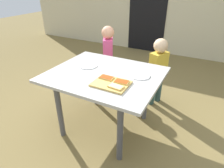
{
  "coord_description": "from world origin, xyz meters",
  "views": [
    {
      "loc": [
        0.94,
        -1.61,
        1.61
      ],
      "look_at": [
        0.09,
        0.0,
        0.61
      ],
      "focal_mm": 30.9,
      "sensor_mm": 36.0,
      "label": 1
    }
  ],
  "objects_px": {
    "child_right": "(158,67)",
    "plate_white_right": "(140,75)",
    "pizza_slice_far_right": "(122,82)",
    "cutting_board": "(111,84)",
    "pizza_slice_near_right": "(116,87)",
    "dining_table": "(105,81)",
    "pizza_slice_far_left": "(106,78)",
    "plate_white_left": "(88,66)",
    "child_left": "(108,53)"
  },
  "relations": [
    {
      "from": "pizza_slice_near_right",
      "to": "plate_white_right",
      "type": "bearing_deg",
      "value": 74.69
    },
    {
      "from": "dining_table",
      "to": "plate_white_left",
      "type": "distance_m",
      "value": 0.29
    },
    {
      "from": "pizza_slice_far_left",
      "to": "plate_white_left",
      "type": "bearing_deg",
      "value": 149.93
    },
    {
      "from": "plate_white_left",
      "to": "child_right",
      "type": "bearing_deg",
      "value": 48.59
    },
    {
      "from": "dining_table",
      "to": "pizza_slice_far_right",
      "type": "bearing_deg",
      "value": -26.94
    },
    {
      "from": "pizza_slice_far_left",
      "to": "child_right",
      "type": "xyz_separation_m",
      "value": [
        0.28,
        0.93,
        -0.19
      ]
    },
    {
      "from": "dining_table",
      "to": "plate_white_left",
      "type": "height_order",
      "value": "plate_white_left"
    },
    {
      "from": "pizza_slice_near_right",
      "to": "child_right",
      "type": "bearing_deg",
      "value": 83.77
    },
    {
      "from": "dining_table",
      "to": "pizza_slice_far_left",
      "type": "height_order",
      "value": "pizza_slice_far_left"
    },
    {
      "from": "cutting_board",
      "to": "pizza_slice_near_right",
      "type": "distance_m",
      "value": 0.1
    },
    {
      "from": "cutting_board",
      "to": "pizza_slice_far_right",
      "type": "bearing_deg",
      "value": 33.02
    },
    {
      "from": "pizza_slice_near_right",
      "to": "plate_white_left",
      "type": "bearing_deg",
      "value": 148.06
    },
    {
      "from": "pizza_slice_near_right",
      "to": "plate_white_left",
      "type": "xyz_separation_m",
      "value": [
        -0.52,
        0.33,
        -0.02
      ]
    },
    {
      "from": "pizza_slice_far_right",
      "to": "plate_white_left",
      "type": "bearing_deg",
      "value": 157.81
    },
    {
      "from": "pizza_slice_near_right",
      "to": "plate_white_right",
      "type": "height_order",
      "value": "pizza_slice_near_right"
    },
    {
      "from": "dining_table",
      "to": "plate_white_right",
      "type": "relative_size",
      "value": 5.55
    },
    {
      "from": "pizza_slice_far_right",
      "to": "pizza_slice_near_right",
      "type": "xyz_separation_m",
      "value": [
        -0.0,
        -0.11,
        0.0
      ]
    },
    {
      "from": "pizza_slice_far_right",
      "to": "pizza_slice_near_right",
      "type": "height_order",
      "value": "same"
    },
    {
      "from": "child_left",
      "to": "child_right",
      "type": "distance_m",
      "value": 0.81
    },
    {
      "from": "plate_white_left",
      "to": "cutting_board",
      "type": "bearing_deg",
      "value": -31.4
    },
    {
      "from": "pizza_slice_near_right",
      "to": "child_right",
      "type": "distance_m",
      "value": 1.07
    },
    {
      "from": "plate_white_right",
      "to": "child_left",
      "type": "relative_size",
      "value": 0.21
    },
    {
      "from": "cutting_board",
      "to": "pizza_slice_far_right",
      "type": "relative_size",
      "value": 2.33
    },
    {
      "from": "child_right",
      "to": "plate_white_right",
      "type": "bearing_deg",
      "value": -91.31
    },
    {
      "from": "dining_table",
      "to": "pizza_slice_far_left",
      "type": "relative_size",
      "value": 8.3
    },
    {
      "from": "child_right",
      "to": "pizza_slice_far_left",
      "type": "bearing_deg",
      "value": -106.78
    },
    {
      "from": "pizza_slice_near_right",
      "to": "plate_white_right",
      "type": "distance_m",
      "value": 0.37
    },
    {
      "from": "pizza_slice_far_right",
      "to": "pizza_slice_far_left",
      "type": "bearing_deg",
      "value": 177.15
    },
    {
      "from": "pizza_slice_far_right",
      "to": "pizza_slice_near_right",
      "type": "distance_m",
      "value": 0.11
    },
    {
      "from": "plate_white_right",
      "to": "dining_table",
      "type": "bearing_deg",
      "value": -161.95
    },
    {
      "from": "pizza_slice_near_right",
      "to": "pizza_slice_far_right",
      "type": "bearing_deg",
      "value": 87.57
    },
    {
      "from": "plate_white_right",
      "to": "child_left",
      "type": "height_order",
      "value": "child_left"
    },
    {
      "from": "dining_table",
      "to": "plate_white_left",
      "type": "relative_size",
      "value": 5.55
    },
    {
      "from": "pizza_slice_near_right",
      "to": "child_right",
      "type": "xyz_separation_m",
      "value": [
        0.11,
        1.05,
        -0.19
      ]
    },
    {
      "from": "pizza_slice_far_left",
      "to": "pizza_slice_near_right",
      "type": "distance_m",
      "value": 0.2
    },
    {
      "from": "cutting_board",
      "to": "child_right",
      "type": "bearing_deg",
      "value": 78.91
    },
    {
      "from": "pizza_slice_far_left",
      "to": "plate_white_left",
      "type": "xyz_separation_m",
      "value": [
        -0.36,
        0.21,
        -0.02
      ]
    },
    {
      "from": "pizza_slice_far_right",
      "to": "dining_table",
      "type": "bearing_deg",
      "value": 153.06
    },
    {
      "from": "pizza_slice_far_right",
      "to": "plate_white_right",
      "type": "relative_size",
      "value": 0.69
    },
    {
      "from": "dining_table",
      "to": "pizza_slice_far_right",
      "type": "xyz_separation_m",
      "value": [
        0.26,
        -0.13,
        0.12
      ]
    },
    {
      "from": "cutting_board",
      "to": "pizza_slice_near_right",
      "type": "relative_size",
      "value": 2.28
    },
    {
      "from": "pizza_slice_far_left",
      "to": "child_left",
      "type": "xyz_separation_m",
      "value": [
        -0.53,
        0.99,
        -0.15
      ]
    },
    {
      "from": "child_right",
      "to": "plate_white_left",
      "type": "bearing_deg",
      "value": -131.41
    },
    {
      "from": "cutting_board",
      "to": "plate_white_right",
      "type": "height_order",
      "value": "cutting_board"
    },
    {
      "from": "child_right",
      "to": "cutting_board",
      "type": "bearing_deg",
      "value": -101.09
    },
    {
      "from": "cutting_board",
      "to": "plate_white_left",
      "type": "distance_m",
      "value": 0.52
    },
    {
      "from": "dining_table",
      "to": "cutting_board",
      "type": "distance_m",
      "value": 0.28
    },
    {
      "from": "child_left",
      "to": "plate_white_right",
      "type": "bearing_deg",
      "value": -43.41
    },
    {
      "from": "child_right",
      "to": "pizza_slice_far_right",
      "type": "bearing_deg",
      "value": -96.68
    },
    {
      "from": "pizza_slice_far_left",
      "to": "pizza_slice_near_right",
      "type": "height_order",
      "value": "same"
    }
  ]
}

